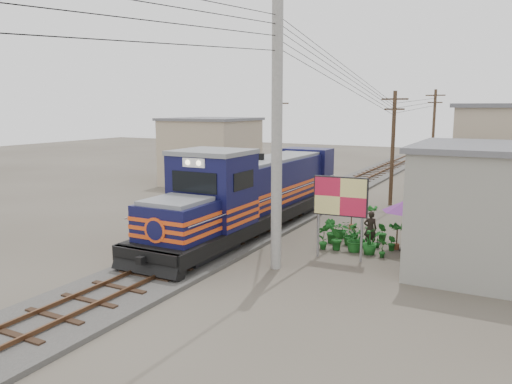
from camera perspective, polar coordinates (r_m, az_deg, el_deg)
The scene contains 15 objects.
ground at distance 21.23m, azimuth -5.75°, elevation -6.86°, with size 120.00×120.00×0.00m, color #473F35.
ballast at distance 29.81m, azimuth 4.89°, elevation -1.86°, with size 3.60×70.00×0.16m, color #595651.
track at distance 29.78m, azimuth 4.89°, elevation -1.52°, with size 1.15×70.00×0.12m.
locomotive at distance 24.53m, azimuth -0.13°, elevation -0.26°, with size 3.06×16.66×4.13m.
utility_pole_main at distance 18.22m, azimuth 2.39°, elevation 6.43°, with size 0.40×0.40×10.00m.
wooden_pole_mid at distance 31.77m, azimuth 15.36°, elevation 5.10°, with size 1.60×0.24×7.00m.
wooden_pole_far at distance 45.46m, azimuth 19.61°, elevation 6.50°, with size 1.60×0.24×7.50m.
wooden_pole_left at distance 38.62m, azimuth 2.73°, elevation 6.20°, with size 1.60×0.24×7.00m.
power_lines at distance 27.93m, azimuth 3.61°, elevation 12.82°, with size 9.65×19.00×3.30m.
shophouse_back at distance 39.14m, azimuth 27.17°, elevation 2.88°, with size 6.30×6.30×4.20m.
shophouse_left at distance 39.37m, azimuth -5.16°, elevation 4.68°, with size 6.30×6.30×5.20m.
billboard at distance 19.90m, azimuth 9.62°, elevation -0.78°, with size 2.17×0.26×3.34m.
market_umbrella at distance 21.80m, azimuth 16.81°, elevation -1.54°, with size 2.15×2.15×2.21m.
vendor at distance 22.32m, azimuth 12.93°, elevation -4.13°, with size 0.58×0.38×1.59m, color black.
plant_nursery at distance 22.12m, azimuth 10.94°, elevation -5.01°, with size 3.31×3.06×1.11m.
Camera 1 is at (11.28, -16.94, 6.04)m, focal length 35.00 mm.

